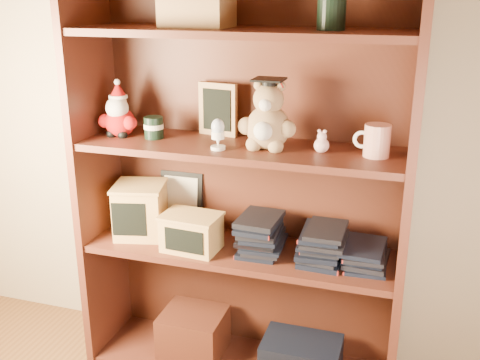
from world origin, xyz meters
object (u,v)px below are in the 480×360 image
(teacher_mug, at_px, (376,141))
(treats_box, at_px, (140,210))
(grad_teddy_bear, at_px, (268,122))
(bookcase, at_px, (243,186))

(teacher_mug, bearing_deg, treats_box, -179.94)
(grad_teddy_bear, distance_m, treats_box, 0.64)
(grad_teddy_bear, xyz_separation_m, treats_box, (-0.51, 0.01, -0.39))
(grad_teddy_bear, relative_size, treats_box, 1.07)
(treats_box, bearing_deg, bookcase, 7.22)
(grad_teddy_bear, height_order, treats_box, grad_teddy_bear)
(grad_teddy_bear, relative_size, teacher_mug, 2.03)
(bookcase, relative_size, teacher_mug, 13.15)
(teacher_mug, xyz_separation_m, treats_box, (-0.88, -0.00, -0.35))
(treats_box, bearing_deg, grad_teddy_bear, -0.74)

